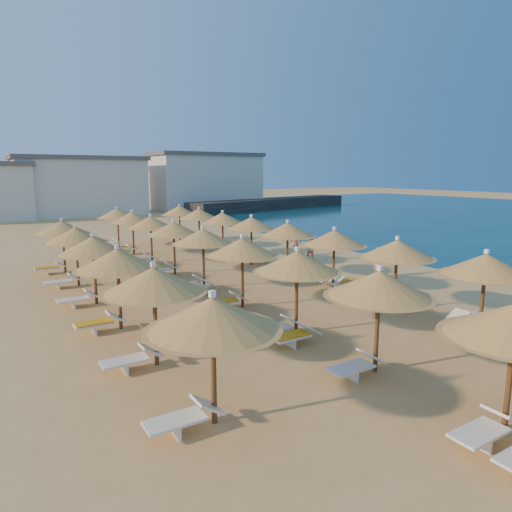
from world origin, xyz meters
TOP-DOWN VIEW (x-y plane):
  - ground at (0.00, 0.00)m, footprint 220.00×220.00m
  - jetty at (26.53, 41.93)m, footprint 30.09×11.02m
  - hotel_blocks at (2.70, 46.15)m, footprint 46.49×9.82m
  - parasol_row_east at (1.83, 2.49)m, footprint 2.92×34.85m
  - parasol_row_west at (-2.93, 2.49)m, footprint 2.92×34.85m
  - parasol_row_inland at (-7.78, 2.49)m, footprint 2.92×20.66m
  - loungers at (-1.95, 2.38)m, footprint 12.65×32.53m
  - beachgoer_c at (5.64, 8.63)m, footprint 0.87×0.94m
  - beachgoer_a at (5.53, 1.53)m, footprint 0.46×0.63m
  - beachgoer_b at (5.37, 6.75)m, footprint 0.92×0.98m

SIDE VIEW (x-z plane):
  - ground at x=0.00m, z-range 0.00..0.00m
  - loungers at x=-1.95m, z-range 0.02..0.67m
  - jetty at x=26.53m, z-range 0.00..1.50m
  - beachgoer_c at x=5.64m, z-range 0.00..1.54m
  - beachgoer_a at x=5.53m, z-range 0.00..1.57m
  - beachgoer_b at x=5.37m, z-range 0.00..1.60m
  - parasol_row_east at x=1.83m, z-range 0.92..3.85m
  - parasol_row_west at x=-2.93m, z-range 0.92..3.85m
  - parasol_row_inland at x=-7.78m, z-range 0.92..3.85m
  - hotel_blocks at x=2.70m, z-range -0.35..7.75m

